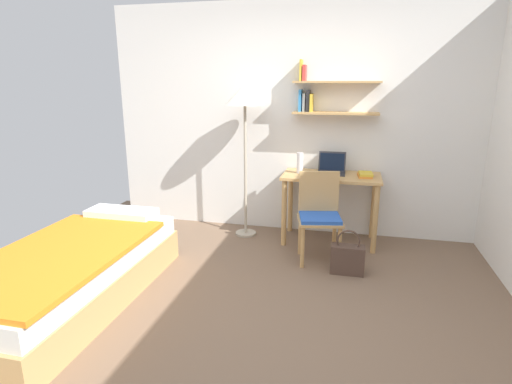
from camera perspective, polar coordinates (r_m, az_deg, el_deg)
ground_plane at (r=3.26m, az=0.27°, el=-17.08°), size 5.28×5.28×0.00m
wall_back at (r=4.77m, az=5.93°, el=9.86°), size 4.40×0.27×2.60m
bed at (r=3.68m, az=-24.29°, el=-10.35°), size 0.96×2.06×0.54m
desk at (r=4.54m, az=10.37°, el=0.54°), size 1.04×0.55×0.76m
desk_chair at (r=4.10m, az=8.80°, el=-2.88°), size 0.49×0.46×0.88m
standing_lamp at (r=4.54m, az=-1.56°, el=12.44°), size 0.44×0.44×1.71m
laptop at (r=4.58m, az=10.46°, el=3.32°), size 0.30×0.24×0.23m
water_bottle at (r=4.52m, az=6.13°, el=4.04°), size 0.07×0.07×0.23m
book_stack at (r=4.49m, az=14.94°, el=2.34°), size 0.17×0.23×0.04m
handbag at (r=3.95m, az=12.59°, el=-9.01°), size 0.31×0.13×0.43m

